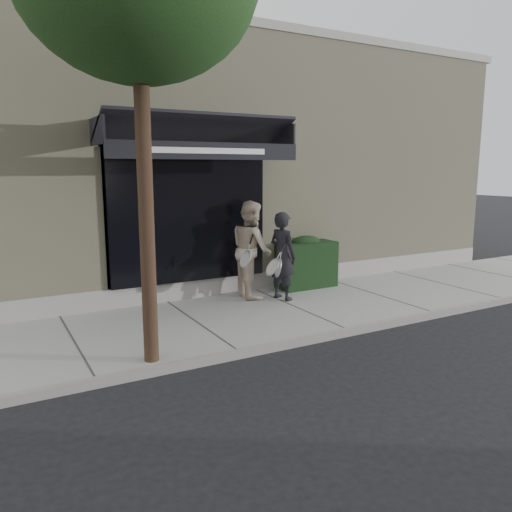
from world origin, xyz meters
TOP-DOWN VIEW (x-y plane):
  - ground at (0.00, 0.00)m, footprint 80.00×80.00m
  - sidewalk at (0.00, 0.00)m, footprint 20.00×3.00m
  - curb at (0.00, -1.55)m, footprint 20.00×0.10m
  - building_facade at (-0.01, 4.96)m, footprint 14.30×8.04m
  - hedge at (1.10, 1.25)m, footprint 1.30×0.70m
  - pedestrian_front at (0.08, 0.57)m, footprint 0.86×0.91m
  - pedestrian_back at (-0.34, 1.09)m, footprint 0.88×1.05m

SIDE VIEW (x-z plane):
  - ground at x=0.00m, z-range 0.00..0.00m
  - sidewalk at x=0.00m, z-range 0.00..0.12m
  - curb at x=0.00m, z-range 0.00..0.14m
  - hedge at x=1.10m, z-range 0.09..1.23m
  - pedestrian_front at x=0.08m, z-range 0.12..1.87m
  - pedestrian_back at x=-0.34m, z-range 0.12..2.08m
  - building_facade at x=-0.01m, z-range -0.08..5.56m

